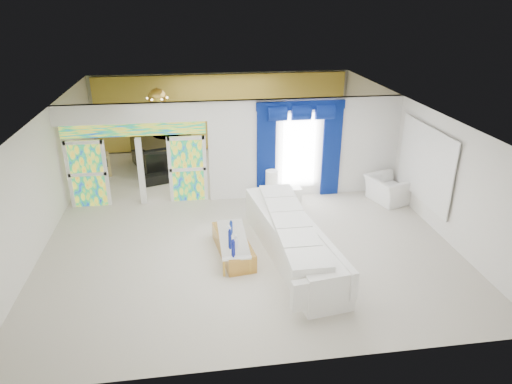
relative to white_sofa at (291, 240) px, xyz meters
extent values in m
plane|color=#B7AF9E|center=(-0.93, 2.63, -0.44)|extent=(12.00, 12.00, 0.00)
cube|color=white|center=(1.22, 3.63, 1.06)|extent=(5.70, 0.18, 3.00)
cube|color=white|center=(-3.78, 3.63, 2.29)|extent=(4.30, 0.18, 0.55)
cube|color=#994C3F|center=(-5.21, 3.63, 0.56)|extent=(0.95, 0.04, 2.00)
cube|color=#994C3F|center=(-2.36, 3.63, 0.56)|extent=(0.95, 0.04, 2.00)
cube|color=#994C3F|center=(-3.78, 3.63, 1.81)|extent=(4.00, 0.05, 0.35)
cube|color=white|center=(0.97, 3.53, 1.01)|extent=(1.00, 0.02, 2.30)
cube|color=#030C48|center=(-0.03, 3.50, 0.96)|extent=(0.55, 0.10, 2.80)
cube|color=#030C48|center=(1.97, 3.50, 0.96)|extent=(0.55, 0.10, 2.80)
cube|color=#030C48|center=(0.97, 3.50, 2.38)|extent=(2.60, 0.12, 0.25)
cube|color=white|center=(4.01, 1.63, 1.11)|extent=(0.04, 2.70, 1.90)
cube|color=gold|center=(-0.93, 8.53, 1.06)|extent=(9.70, 0.12, 2.90)
cube|color=white|center=(0.00, 0.00, 0.00)|extent=(1.61, 4.68, 0.87)
cube|color=#C18C3C|center=(-1.35, 0.30, -0.22)|extent=(0.90, 1.99, 0.43)
cube|color=white|center=(0.39, 3.18, -0.24)|extent=(1.21, 0.42, 0.40)
cylinder|color=white|center=(0.09, 3.18, 0.25)|extent=(0.36, 0.36, 0.58)
imported|color=white|center=(3.55, 2.70, -0.05)|extent=(1.34, 1.44, 0.77)
cube|color=black|center=(-3.36, 6.73, 0.08)|extent=(2.17, 2.47, 1.04)
cube|color=black|center=(-3.36, 5.13, -0.27)|extent=(1.05, 0.69, 0.32)
cube|color=#A18450|center=(-5.29, 6.15, -0.05)|extent=(0.63, 0.59, 0.76)
sphere|color=gold|center=(-3.23, 6.03, 2.21)|extent=(0.60, 0.60, 0.60)
cylinder|color=white|center=(-1.30, 0.06, 0.07)|extent=(0.10, 0.10, 0.15)
cylinder|color=navy|center=(-1.43, 0.23, 0.11)|extent=(0.08, 0.08, 0.23)
cylinder|color=navy|center=(-1.35, 0.81, 0.07)|extent=(0.08, 0.08, 0.17)
cylinder|color=navy|center=(-1.39, -0.21, 0.09)|extent=(0.09, 0.09, 0.20)
cylinder|color=white|center=(-1.42, 0.65, 0.04)|extent=(0.11, 0.11, 0.10)
camera|label=1|loc=(-2.16, -9.20, 5.31)|focal=32.12mm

